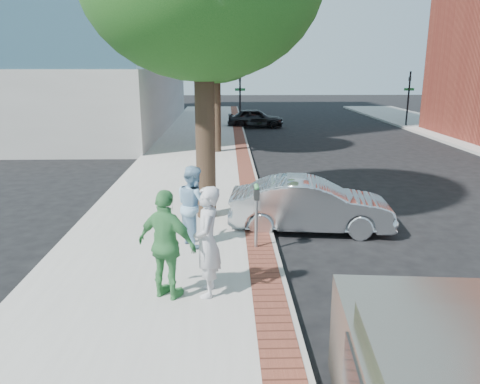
{
  "coord_description": "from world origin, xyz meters",
  "views": [
    {
      "loc": [
        -0.04,
        -10.38,
        4.14
      ],
      "look_at": [
        0.27,
        0.5,
        1.2
      ],
      "focal_mm": 35.0,
      "sensor_mm": 36.0,
      "label": 1
    }
  ],
  "objects_px": {
    "parking_meter": "(256,203)",
    "person_gray": "(207,242)",
    "person_green": "(167,245)",
    "sedan_silver": "(310,205)",
    "bg_car": "(255,118)",
    "person_officer": "(194,205)"
  },
  "relations": [
    {
      "from": "bg_car",
      "to": "person_green",
      "type": "bearing_deg",
      "value": 176.05
    },
    {
      "from": "sedan_silver",
      "to": "person_officer",
      "type": "bearing_deg",
      "value": 119.17
    },
    {
      "from": "person_gray",
      "to": "sedan_silver",
      "type": "height_order",
      "value": "person_gray"
    },
    {
      "from": "person_officer",
      "to": "bg_car",
      "type": "height_order",
      "value": "person_officer"
    },
    {
      "from": "person_green",
      "to": "sedan_silver",
      "type": "relative_size",
      "value": 0.48
    },
    {
      "from": "parking_meter",
      "to": "person_green",
      "type": "xyz_separation_m",
      "value": [
        -1.7,
        -2.31,
        -0.07
      ]
    },
    {
      "from": "parking_meter",
      "to": "sedan_silver",
      "type": "bearing_deg",
      "value": 45.51
    },
    {
      "from": "person_gray",
      "to": "sedan_silver",
      "type": "distance_m",
      "value": 4.52
    },
    {
      "from": "bg_car",
      "to": "parking_meter",
      "type": "bearing_deg",
      "value": 179.62
    },
    {
      "from": "parking_meter",
      "to": "person_officer",
      "type": "bearing_deg",
      "value": 168.64
    },
    {
      "from": "parking_meter",
      "to": "person_green",
      "type": "relative_size",
      "value": 0.75
    },
    {
      "from": "person_officer",
      "to": "sedan_silver",
      "type": "height_order",
      "value": "person_officer"
    },
    {
      "from": "person_green",
      "to": "sedan_silver",
      "type": "height_order",
      "value": "person_green"
    },
    {
      "from": "person_green",
      "to": "sedan_silver",
      "type": "distance_m",
      "value": 5.01
    },
    {
      "from": "parking_meter",
      "to": "bg_car",
      "type": "xyz_separation_m",
      "value": [
        1.36,
        22.58,
        -0.55
      ]
    },
    {
      "from": "sedan_silver",
      "to": "bg_car",
      "type": "xyz_separation_m",
      "value": [
        -0.13,
        21.06,
        -0.03
      ]
    },
    {
      "from": "parking_meter",
      "to": "sedan_silver",
      "type": "distance_m",
      "value": 2.19
    },
    {
      "from": "person_gray",
      "to": "sedan_silver",
      "type": "bearing_deg",
      "value": 146.9
    },
    {
      "from": "person_officer",
      "to": "sedan_silver",
      "type": "distance_m",
      "value": 3.18
    },
    {
      "from": "bg_car",
      "to": "person_officer",
      "type": "bearing_deg",
      "value": 175.97
    },
    {
      "from": "parking_meter",
      "to": "person_green",
      "type": "bearing_deg",
      "value": -126.38
    },
    {
      "from": "parking_meter",
      "to": "person_gray",
      "type": "height_order",
      "value": "person_gray"
    }
  ]
}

